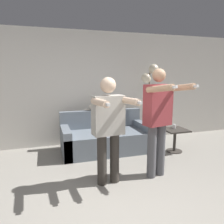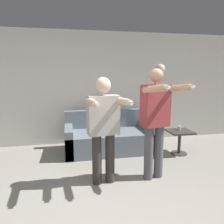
{
  "view_description": "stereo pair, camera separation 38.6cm",
  "coord_description": "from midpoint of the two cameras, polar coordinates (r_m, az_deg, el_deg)",
  "views": [
    {
      "loc": [
        -0.81,
        -2.19,
        1.64
      ],
      "look_at": [
        0.33,
        1.45,
        0.97
      ],
      "focal_mm": 35.0,
      "sensor_mm": 36.0,
      "label": 1
    },
    {
      "loc": [
        -0.44,
        -2.28,
        1.64
      ],
      "look_at": [
        0.33,
        1.45,
        0.97
      ],
      "focal_mm": 35.0,
      "sensor_mm": 36.0,
      "label": 2
    }
  ],
  "objects": [
    {
      "name": "couch",
      "position": [
        4.72,
        1.52,
        -6.88
      ],
      "size": [
        1.84,
        0.92,
        0.83
      ],
      "color": "slate",
      "rests_on": "ground_plane"
    },
    {
      "name": "side_table",
      "position": [
        4.76,
        19.51,
        -6.25
      ],
      "size": [
        0.48,
        0.48,
        0.49
      ],
      "color": "#38332D",
      "rests_on": "ground_plane"
    },
    {
      "name": "person_left",
      "position": [
        3.15,
        1.29,
        -3.09
      ],
      "size": [
        0.56,
        0.71,
        1.59
      ],
      "rotation": [
        0.0,
        0.0,
        0.1
      ],
      "color": "#38332D",
      "rests_on": "ground_plane"
    },
    {
      "name": "ground_plane",
      "position": [
        2.84,
        3.63,
        -25.25
      ],
      "size": [
        16.0,
        16.0,
        0.0
      ],
      "primitive_type": "plane",
      "color": "gray"
    },
    {
      "name": "cup",
      "position": [
        4.78,
        19.39,
        -3.96
      ],
      "size": [
        0.07,
        0.07,
        0.09
      ],
      "color": "white",
      "rests_on": "side_table"
    },
    {
      "name": "cat",
      "position": [
        4.89,
        -0.75,
        1.46
      ],
      "size": [
        0.44,
        0.12,
        0.18
      ],
      "color": "#B7AD9E",
      "rests_on": "couch"
    },
    {
      "name": "person_right",
      "position": [
        3.41,
        14.58,
        -1.28
      ],
      "size": [
        0.59,
        0.74,
        1.72
      ],
      "rotation": [
        0.0,
        0.0,
        0.22
      ],
      "color": "#56565B",
      "rests_on": "ground_plane"
    },
    {
      "name": "wall_back",
      "position": [
        5.14,
        -4.6,
        6.18
      ],
      "size": [
        10.0,
        0.05,
        2.6
      ],
      "color": "beige",
      "rests_on": "ground_plane"
    },
    {
      "name": "floor_lamp",
      "position": [
        5.08,
        13.54,
        7.84
      ],
      "size": [
        0.4,
        0.31,
        1.85
      ],
      "color": "#756047",
      "rests_on": "ground_plane"
    }
  ]
}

